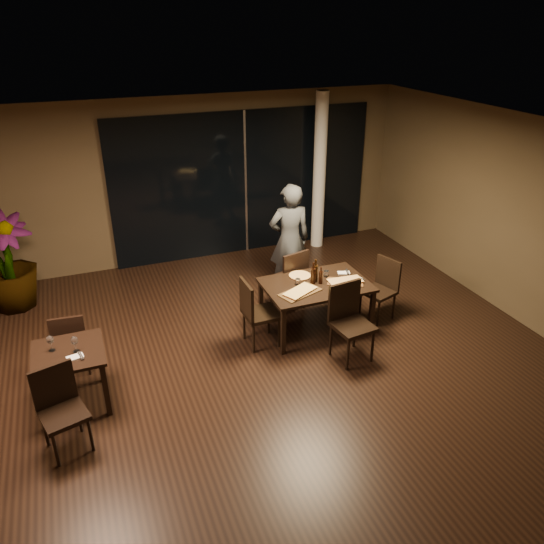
{
  "coord_description": "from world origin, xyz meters",
  "views": [
    {
      "loc": [
        -2.04,
        -5.26,
        4.26
      ],
      "look_at": [
        0.32,
        0.82,
        1.05
      ],
      "focal_mm": 35.0,
      "sensor_mm": 36.0,
      "label": 1
    }
  ],
  "objects_px": {
    "bottle_b": "(321,275)",
    "chair_side_far": "(71,340)",
    "main_table": "(316,288)",
    "diner": "(289,240)",
    "chair_side_near": "(60,405)",
    "bottle_c": "(315,270)",
    "chair_main_left": "(255,310)",
    "chair_main_right": "(382,286)",
    "side_table": "(69,361)",
    "chair_main_near": "(349,317)",
    "chair_main_far": "(291,277)",
    "potted_plant": "(7,262)",
    "bottle_a": "(313,273)"
  },
  "relations": [
    {
      "from": "chair_side_far",
      "to": "diner",
      "type": "height_order",
      "value": "diner"
    },
    {
      "from": "chair_main_far",
      "to": "potted_plant",
      "type": "bearing_deg",
      "value": -36.29
    },
    {
      "from": "chair_main_left",
      "to": "bottle_c",
      "type": "xyz_separation_m",
      "value": [
        0.98,
        0.15,
        0.36
      ]
    },
    {
      "from": "bottle_c",
      "to": "chair_main_left",
      "type": "bearing_deg",
      "value": -171.24
    },
    {
      "from": "side_table",
      "to": "chair_main_near",
      "type": "bearing_deg",
      "value": -4.4
    },
    {
      "from": "bottle_c",
      "to": "bottle_b",
      "type": "bearing_deg",
      "value": -62.45
    },
    {
      "from": "chair_main_left",
      "to": "chair_side_far",
      "type": "relative_size",
      "value": 1.11
    },
    {
      "from": "diner",
      "to": "bottle_c",
      "type": "xyz_separation_m",
      "value": [
        -0.09,
        -1.17,
        -0.01
      ]
    },
    {
      "from": "chair_side_near",
      "to": "bottle_c",
      "type": "height_order",
      "value": "bottle_c"
    },
    {
      "from": "chair_main_near",
      "to": "bottle_a",
      "type": "height_order",
      "value": "bottle_a"
    },
    {
      "from": "main_table",
      "to": "bottle_c",
      "type": "bearing_deg",
      "value": 78.4
    },
    {
      "from": "side_table",
      "to": "potted_plant",
      "type": "bearing_deg",
      "value": 105.33
    },
    {
      "from": "chair_side_near",
      "to": "bottle_c",
      "type": "relative_size",
      "value": 2.79
    },
    {
      "from": "main_table",
      "to": "chair_main_near",
      "type": "height_order",
      "value": "chair_main_near"
    },
    {
      "from": "chair_main_left",
      "to": "bottle_c",
      "type": "relative_size",
      "value": 2.89
    },
    {
      "from": "bottle_b",
      "to": "chair_side_far",
      "type": "bearing_deg",
      "value": 177.33
    },
    {
      "from": "main_table",
      "to": "diner",
      "type": "distance_m",
      "value": 1.27
    },
    {
      "from": "main_table",
      "to": "chair_main_left",
      "type": "bearing_deg",
      "value": -175.51
    },
    {
      "from": "chair_side_near",
      "to": "bottle_b",
      "type": "relative_size",
      "value": 3.77
    },
    {
      "from": "bottle_a",
      "to": "chair_side_near",
      "type": "bearing_deg",
      "value": -161.37
    },
    {
      "from": "chair_side_near",
      "to": "bottle_c",
      "type": "xyz_separation_m",
      "value": [
        3.55,
        1.23,
        0.38
      ]
    },
    {
      "from": "side_table",
      "to": "bottle_a",
      "type": "xyz_separation_m",
      "value": [
        3.36,
        0.52,
        0.29
      ]
    },
    {
      "from": "chair_side_far",
      "to": "potted_plant",
      "type": "bearing_deg",
      "value": -64.8
    },
    {
      "from": "side_table",
      "to": "main_table",
      "type": "bearing_deg",
      "value": 8.37
    },
    {
      "from": "chair_side_near",
      "to": "main_table",
      "type": "bearing_deg",
      "value": 2.22
    },
    {
      "from": "bottle_b",
      "to": "potted_plant",
      "type": "bearing_deg",
      "value": 150.93
    },
    {
      "from": "side_table",
      "to": "bottle_b",
      "type": "bearing_deg",
      "value": 8.02
    },
    {
      "from": "potted_plant",
      "to": "bottle_c",
      "type": "xyz_separation_m",
      "value": [
        4.2,
        -2.27,
        0.15
      ]
    },
    {
      "from": "potted_plant",
      "to": "bottle_b",
      "type": "relative_size",
      "value": 6.07
    },
    {
      "from": "side_table",
      "to": "potted_plant",
      "type": "distance_m",
      "value": 2.95
    },
    {
      "from": "chair_main_right",
      "to": "bottle_a",
      "type": "distance_m",
      "value": 1.21
    },
    {
      "from": "potted_plant",
      "to": "bottle_b",
      "type": "bearing_deg",
      "value": -29.07
    },
    {
      "from": "side_table",
      "to": "chair_main_far",
      "type": "xyz_separation_m",
      "value": [
        3.29,
        1.17,
        -0.06
      ]
    },
    {
      "from": "chair_side_far",
      "to": "chair_side_near",
      "type": "xyz_separation_m",
      "value": [
        -0.16,
        -1.31,
        0.04
      ]
    },
    {
      "from": "chair_side_far",
      "to": "main_table",
      "type": "bearing_deg",
      "value": -177.34
    },
    {
      "from": "chair_side_near",
      "to": "diner",
      "type": "height_order",
      "value": "diner"
    },
    {
      "from": "chair_side_far",
      "to": "bottle_b",
      "type": "distance_m",
      "value": 3.46
    },
    {
      "from": "chair_main_left",
      "to": "chair_main_right",
      "type": "xyz_separation_m",
      "value": [
        2.06,
        0.04,
        -0.03
      ]
    },
    {
      "from": "chair_main_near",
      "to": "chair_side_near",
      "type": "height_order",
      "value": "chair_main_near"
    },
    {
      "from": "chair_main_near",
      "to": "chair_side_far",
      "type": "height_order",
      "value": "chair_main_near"
    },
    {
      "from": "side_table",
      "to": "chair_main_right",
      "type": "height_order",
      "value": "chair_main_right"
    },
    {
      "from": "potted_plant",
      "to": "bottle_b",
      "type": "xyz_separation_m",
      "value": [
        4.24,
        -2.36,
        0.1
      ]
    },
    {
      "from": "chair_main_left",
      "to": "bottle_c",
      "type": "height_order",
      "value": "bottle_c"
    },
    {
      "from": "chair_main_far",
      "to": "chair_main_left",
      "type": "relative_size",
      "value": 1.01
    },
    {
      "from": "chair_main_right",
      "to": "chair_side_far",
      "type": "bearing_deg",
      "value": -111.11
    },
    {
      "from": "main_table",
      "to": "chair_side_far",
      "type": "distance_m",
      "value": 3.39
    },
    {
      "from": "chair_main_far",
      "to": "bottle_c",
      "type": "height_order",
      "value": "bottle_c"
    },
    {
      "from": "main_table",
      "to": "side_table",
      "type": "height_order",
      "value": "same"
    },
    {
      "from": "chair_main_far",
      "to": "chair_main_near",
      "type": "bearing_deg",
      "value": 85.22
    },
    {
      "from": "main_table",
      "to": "chair_main_far",
      "type": "distance_m",
      "value": 0.68
    }
  ]
}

